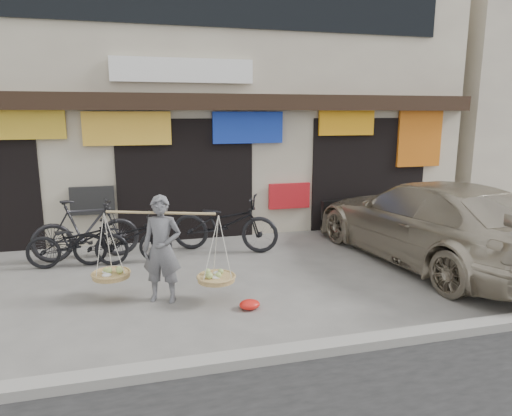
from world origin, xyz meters
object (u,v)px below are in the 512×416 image
object	(u,v)px
bike_2	(225,223)
suv	(429,221)
bike_3	(123,239)
bike_1	(86,229)
street_vendor	(162,253)
bike_0	(78,242)

from	to	relation	value
bike_2	suv	size ratio (longest dim) A/B	0.39
bike_3	suv	world-z (taller)	suv
bike_1	bike_3	size ratio (longest dim) A/B	1.10
street_vendor	bike_3	distance (m)	2.11
street_vendor	bike_0	distance (m)	2.47
bike_3	bike_1	bearing A→B (deg)	62.24
street_vendor	suv	xyz separation A→B (m)	(5.05, 0.65, 0.03)
bike_3	suv	xyz separation A→B (m)	(5.67, -1.34, 0.31)
bike_3	suv	size ratio (longest dim) A/B	0.32
bike_0	bike_2	distance (m)	2.85
bike_1	bike_3	xyz separation A→B (m)	(0.69, -0.44, -0.12)
bike_1	bike_2	xyz separation A→B (m)	(2.72, -0.12, -0.02)
bike_0	bike_1	bearing A→B (deg)	-9.47
bike_1	suv	world-z (taller)	suv
bike_0	bike_3	xyz separation A→B (m)	(0.81, 0.00, 0.00)
street_vendor	suv	size ratio (longest dim) A/B	0.37
bike_1	bike_2	world-z (taller)	bike_1
street_vendor	bike_2	bearing A→B (deg)	78.96
bike_0	bike_2	bearing A→B (deg)	-78.74
street_vendor	bike_0	size ratio (longest dim) A/B	1.15
bike_1	street_vendor	bearing A→B (deg)	-157.82
bike_1	bike_2	distance (m)	2.72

